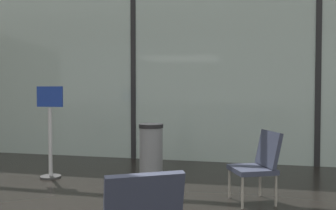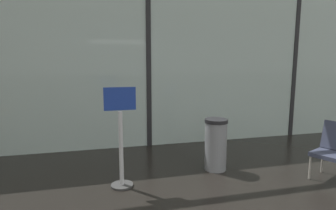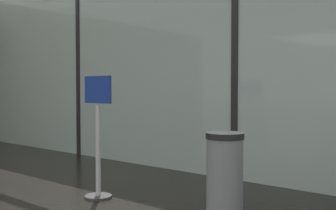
{
  "view_description": "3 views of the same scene",
  "coord_description": "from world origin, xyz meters",
  "px_view_note": "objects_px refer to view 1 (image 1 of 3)",
  "views": [
    {
      "loc": [
        2.32,
        -1.72,
        1.35
      ],
      "look_at": [
        0.93,
        4.24,
        1.13
      ],
      "focal_mm": 38.12,
      "sensor_mm": 36.0,
      "label": 1
    },
    {
      "loc": [
        -1.04,
        -0.58,
        1.79
      ],
      "look_at": [
        -0.05,
        3.35,
        1.16
      ],
      "focal_mm": 29.97,
      "sensor_mm": 36.0,
      "label": 2
    },
    {
      "loc": [
        2.9,
        0.17,
        1.28
      ],
      "look_at": [
        -0.37,
        4.13,
        1.08
      ],
      "focal_mm": 43.17,
      "sensor_mm": 36.0,
      "label": 3
    }
  ],
  "objects_px": {
    "lounge_chair_2": "(259,162)",
    "info_sign": "(50,135)",
    "parked_airplane": "(206,73)",
    "trash_bin": "(151,151)"
  },
  "relations": [
    {
      "from": "parked_airplane",
      "to": "trash_bin",
      "type": "bearing_deg",
      "value": -89.33
    },
    {
      "from": "lounge_chair_2",
      "to": "info_sign",
      "type": "relative_size",
      "value": 0.6
    },
    {
      "from": "parked_airplane",
      "to": "info_sign",
      "type": "distance_m",
      "value": 8.18
    },
    {
      "from": "info_sign",
      "to": "trash_bin",
      "type": "bearing_deg",
      "value": 9.76
    },
    {
      "from": "lounge_chair_2",
      "to": "info_sign",
      "type": "height_order",
      "value": "info_sign"
    },
    {
      "from": "trash_bin",
      "to": "info_sign",
      "type": "height_order",
      "value": "info_sign"
    },
    {
      "from": "parked_airplane",
      "to": "lounge_chair_2",
      "type": "bearing_deg",
      "value": -78.69
    },
    {
      "from": "lounge_chair_2",
      "to": "parked_airplane",
      "type": "bearing_deg",
      "value": 167.2
    },
    {
      "from": "trash_bin",
      "to": "info_sign",
      "type": "distance_m",
      "value": 1.61
    },
    {
      "from": "lounge_chair_2",
      "to": "trash_bin",
      "type": "height_order",
      "value": "lounge_chair_2"
    }
  ]
}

